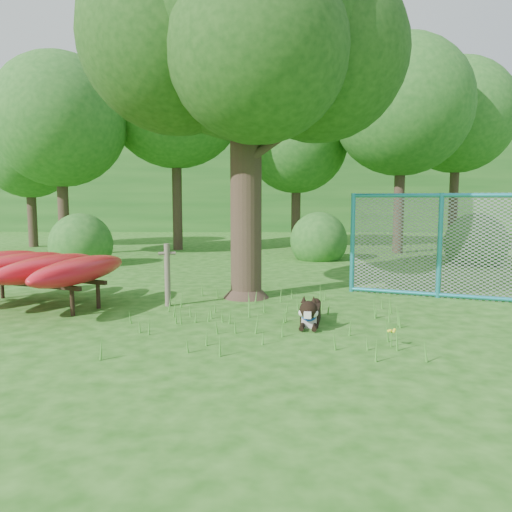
{
  "coord_description": "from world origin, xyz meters",
  "views": [
    {
      "loc": [
        0.38,
        -6.7,
        1.91
      ],
      "look_at": [
        0.2,
        1.2,
        1.0
      ],
      "focal_mm": 35.0,
      "sensor_mm": 36.0,
      "label": 1
    }
  ],
  "objects_px": {
    "husky_dog": "(310,313)",
    "fence_section": "(440,246)",
    "oak_tree": "(244,32)",
    "kayak_rack": "(33,267)"
  },
  "relations": [
    {
      "from": "husky_dog",
      "to": "fence_section",
      "type": "distance_m",
      "value": 3.55
    },
    {
      "from": "oak_tree",
      "to": "husky_dog",
      "type": "bearing_deg",
      "value": -63.24
    },
    {
      "from": "husky_dog",
      "to": "kayak_rack",
      "type": "bearing_deg",
      "value": 174.95
    },
    {
      "from": "oak_tree",
      "to": "fence_section",
      "type": "height_order",
      "value": "oak_tree"
    },
    {
      "from": "fence_section",
      "to": "kayak_rack",
      "type": "bearing_deg",
      "value": -151.32
    },
    {
      "from": "husky_dog",
      "to": "oak_tree",
      "type": "bearing_deg",
      "value": 126.01
    },
    {
      "from": "kayak_rack",
      "to": "husky_dog",
      "type": "relative_size",
      "value": 3.08
    },
    {
      "from": "kayak_rack",
      "to": "husky_dog",
      "type": "distance_m",
      "value": 4.98
    },
    {
      "from": "oak_tree",
      "to": "husky_dog",
      "type": "distance_m",
      "value": 5.37
    },
    {
      "from": "oak_tree",
      "to": "husky_dog",
      "type": "relative_size",
      "value": 6.51
    }
  ]
}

